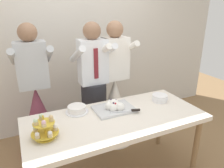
# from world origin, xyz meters

# --- Properties ---
(rear_wall) EXTENTS (5.20, 0.10, 2.90)m
(rear_wall) POSITION_xyz_m (0.00, 1.42, 1.45)
(rear_wall) COLOR beige
(rear_wall) RESTS_ON ground_plane
(dessert_table) EXTENTS (1.80, 0.80, 0.78)m
(dessert_table) POSITION_xyz_m (0.00, 0.00, 0.70)
(dessert_table) COLOR silver
(dessert_table) RESTS_ON ground_plane
(cupcake_stand) EXTENTS (0.23, 0.23, 0.21)m
(cupcake_stand) POSITION_xyz_m (-0.70, -0.06, 0.86)
(cupcake_stand) COLOR gold
(cupcake_stand) RESTS_ON dessert_table
(main_cake_tray) EXTENTS (0.43, 0.34, 0.12)m
(main_cake_tray) POSITION_xyz_m (0.05, 0.15, 0.82)
(main_cake_tray) COLOR silver
(main_cake_tray) RESTS_ON dessert_table
(plate_stack) EXTENTS (0.18, 0.18, 0.08)m
(plate_stack) POSITION_xyz_m (0.63, 0.13, 0.81)
(plate_stack) COLOR white
(plate_stack) RESTS_ON dessert_table
(round_cake) EXTENTS (0.24, 0.24, 0.07)m
(round_cake) POSITION_xyz_m (-0.33, 0.27, 0.81)
(round_cake) COLOR white
(round_cake) RESTS_ON dessert_table
(person_groom) EXTENTS (0.46, 0.49, 1.66)m
(person_groom) POSITION_xyz_m (0.01, 0.67, 0.75)
(person_groom) COLOR #232328
(person_groom) RESTS_ON ground_plane
(person_bride) EXTENTS (0.56, 0.56, 1.66)m
(person_bride) POSITION_xyz_m (0.32, 0.70, 0.58)
(person_bride) COLOR white
(person_bride) RESTS_ON ground_plane
(person_guest) EXTENTS (0.56, 0.56, 1.66)m
(person_guest) POSITION_xyz_m (-0.67, 0.81, 0.58)
(person_guest) COLOR brown
(person_guest) RESTS_ON ground_plane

